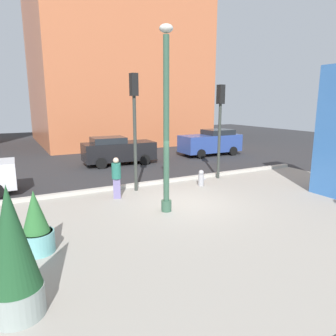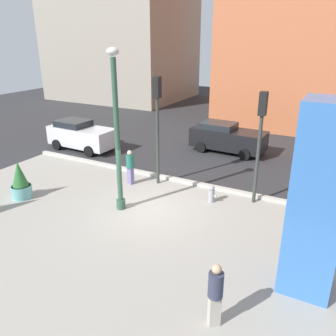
{
  "view_description": "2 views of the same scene",
  "coord_description": "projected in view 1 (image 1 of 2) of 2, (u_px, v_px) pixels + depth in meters",
  "views": [
    {
      "loc": [
        -5.81,
        -9.64,
        3.76
      ],
      "look_at": [
        0.13,
        1.52,
        1.09
      ],
      "focal_mm": 33.29,
      "sensor_mm": 36.0,
      "label": 1
    },
    {
      "loc": [
        6.55,
        -10.5,
        6.56
      ],
      "look_at": [
        0.14,
        1.54,
        1.29
      ],
      "focal_mm": 36.97,
      "sensor_mm": 36.0,
      "label": 2
    }
  ],
  "objects": [
    {
      "name": "ground_plane",
      "position": [
        142.0,
        181.0,
        15.23
      ],
      "size": [
        60.0,
        60.0,
        0.0
      ],
      "primitive_type": "plane",
      "color": "#2D2D30"
    },
    {
      "name": "plaza_pavement",
      "position": [
        216.0,
        221.0,
        10.05
      ],
      "size": [
        18.0,
        10.0,
        0.02
      ],
      "primitive_type": "cube",
      "color": "#9E998E",
      "rests_on": "ground_plane"
    },
    {
      "name": "curb_strip",
      "position": [
        149.0,
        183.0,
        14.45
      ],
      "size": [
        18.0,
        0.24,
        0.16
      ],
      "primitive_type": "cube",
      "color": "#B7B2A8",
      "rests_on": "ground_plane"
    },
    {
      "name": "lamp_post",
      "position": [
        166.0,
        126.0,
        10.35
      ],
      "size": [
        0.44,
        0.44,
        6.17
      ],
      "color": "#335642",
      "rests_on": "ground_plane"
    },
    {
      "name": "potted_plant_curbside",
      "position": [
        13.0,
        254.0,
        5.36
      ],
      "size": [
        0.92,
        0.92,
        2.44
      ],
      "color": "gray",
      "rests_on": "ground_plane"
    },
    {
      "name": "potted_plant_near_right",
      "position": [
        36.0,
        226.0,
        7.82
      ],
      "size": [
        0.85,
        0.85,
        1.64
      ],
      "color": "#6BB2B2",
      "rests_on": "ground_plane"
    },
    {
      "name": "fire_hydrant",
      "position": [
        201.0,
        178.0,
        14.23
      ],
      "size": [
        0.36,
        0.26,
        0.75
      ],
      "color": "#99999E",
      "rests_on": "ground_plane"
    },
    {
      "name": "traffic_light_corner",
      "position": [
        220.0,
        116.0,
        15.1
      ],
      "size": [
        0.28,
        0.42,
        4.59
      ],
      "color": "#333833",
      "rests_on": "ground_plane"
    },
    {
      "name": "traffic_light_far_side",
      "position": [
        134.0,
        114.0,
        12.86
      ],
      "size": [
        0.28,
        0.42,
        4.92
      ],
      "color": "#333833",
      "rests_on": "ground_plane"
    },
    {
      "name": "car_intersection",
      "position": [
        118.0,
        150.0,
        19.14
      ],
      "size": [
        4.41,
        2.12,
        1.71
      ],
      "color": "black",
      "rests_on": "ground_plane"
    },
    {
      "name": "car_passing_lane",
      "position": [
        211.0,
        142.0,
        22.55
      ],
      "size": [
        4.46,
        2.09,
        1.83
      ],
      "color": "#2D4793",
      "rests_on": "ground_plane"
    },
    {
      "name": "pedestrian_by_curb",
      "position": [
        116.0,
        176.0,
        12.26
      ],
      "size": [
        0.45,
        0.45,
        1.66
      ],
      "color": "slate",
      "rests_on": "ground_plane"
    },
    {
      "name": "highrise_across_street",
      "position": [
        111.0,
        8.0,
        29.01
      ],
      "size": [
        14.37,
        13.6,
        24.71
      ],
      "primitive_type": "cube",
      "color": "#C66B42",
      "rests_on": "ground_plane"
    }
  ]
}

